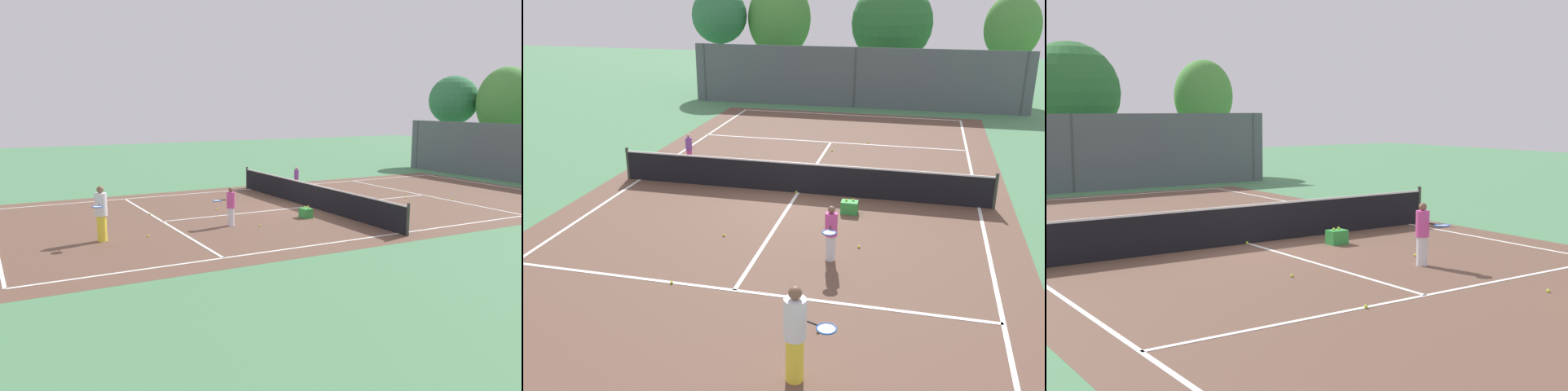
{
  "view_description": "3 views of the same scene",
  "coord_description": "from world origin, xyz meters",
  "views": [
    {
      "loc": [
        19.24,
        -12.47,
        4.28
      ],
      "look_at": [
        1.27,
        -2.99,
        0.9
      ],
      "focal_mm": 38.04,
      "sensor_mm": 36.0,
      "label": 1
    },
    {
      "loc": [
        3.61,
        -16.65,
        6.17
      ],
      "look_at": [
        0.11,
        -2.34,
        0.75
      ],
      "focal_mm": 39.23,
      "sensor_mm": 36.0,
      "label": 2
    },
    {
      "loc": [
        -9.35,
        -16.0,
        3.41
      ],
      "look_at": [
        0.6,
        -1.76,
        1.36
      ],
      "focal_mm": 51.01,
      "sensor_mm": 36.0,
      "label": 3
    }
  ],
  "objects": [
    {
      "name": "ball_crate",
      "position": [
        1.81,
        -1.33,
        0.18
      ],
      "size": [
        0.48,
        0.35,
        0.43
      ],
      "color": "green",
      "rests_on": "ground_plane"
    },
    {
      "name": "tennis_ball_6",
      "position": [
        2.36,
        -3.62,
        0.03
      ],
      "size": [
        0.07,
        0.07,
        0.07
      ],
      "primitive_type": "sphere",
      "color": "#CCE533",
      "rests_on": "ground_plane"
    },
    {
      "name": "tennis_ball_9",
      "position": [
        0.26,
        5.11,
        0.03
      ],
      "size": [
        0.07,
        0.07,
        0.07
      ],
      "primitive_type": "sphere",
      "color": "#CCE533",
      "rests_on": "ground_plane"
    },
    {
      "name": "tree_2",
      "position": [
        1.47,
        18.93,
        4.14
      ],
      "size": [
        4.77,
        4.77,
        6.53
      ],
      "color": "brown",
      "rests_on": "ground_plane"
    },
    {
      "name": "tree_3",
      "position": [
        8.14,
        18.3,
        4.01
      ],
      "size": [
        3.07,
        2.64,
        5.88
      ],
      "color": "brown",
      "rests_on": "ground_plane"
    },
    {
      "name": "tennis_ball_8",
      "position": [
        1.54,
        6.71,
        0.03
      ],
      "size": [
        0.07,
        0.07,
        0.07
      ],
      "primitive_type": "sphere",
      "color": "#CCE533",
      "rests_on": "ground_plane"
    },
    {
      "name": "court_surface",
      "position": [
        0.0,
        0.0,
        0.0
      ],
      "size": [
        13.0,
        25.0,
        0.01
      ],
      "color": "brown",
      "rests_on": "ground_plane"
    },
    {
      "name": "player_2",
      "position": [
        1.77,
        -4.47,
        0.72
      ],
      "size": [
        0.37,
        0.87,
        1.38
      ],
      "color": "silver",
      "rests_on": "ground_plane"
    },
    {
      "name": "tennis_ball_5",
      "position": [
        -1.17,
        -3.76,
        0.03
      ],
      "size": [
        0.07,
        0.07,
        0.07
      ],
      "primitive_type": "sphere",
      "color": "#CCE533",
      "rests_on": "ground_plane"
    },
    {
      "name": "tennis_net",
      "position": [
        0.0,
        0.0,
        0.51
      ],
      "size": [
        11.9,
        0.1,
        1.1
      ],
      "color": "#333833",
      "rests_on": "ground_plane"
    },
    {
      "name": "tennis_ball_7",
      "position": [
        -1.44,
        -6.44,
        0.03
      ],
      "size": [
        0.07,
        0.07,
        0.07
      ],
      "primitive_type": "sphere",
      "color": "#CCE533",
      "rests_on": "ground_plane"
    },
    {
      "name": "tennis_ball_0",
      "position": [
        -2.92,
        2.58,
        0.03
      ],
      "size": [
        0.07,
        0.07,
        0.07
      ],
      "primitive_type": "sphere",
      "color": "#CCE533",
      "rests_on": "ground_plane"
    },
    {
      "name": "tennis_ball_4",
      "position": [
        2.04,
        -7.53,
        0.03
      ],
      "size": [
        0.07,
        0.07,
        0.07
      ],
      "primitive_type": "sphere",
      "color": "#CCE533",
      "rests_on": "ground_plane"
    },
    {
      "name": "perimeter_fence",
      "position": [
        0.0,
        14.0,
        1.6
      ],
      "size": [
        18.0,
        0.12,
        3.2
      ],
      "color": "#515B60",
      "rests_on": "ground_plane"
    },
    {
      "name": "tennis_ball_1",
      "position": [
        -0.65,
        1.64,
        0.03
      ],
      "size": [
        0.07,
        0.07,
        0.07
      ],
      "primitive_type": "sphere",
      "color": "#CCE533",
      "rests_on": "ground_plane"
    },
    {
      "name": "ground_plane",
      "position": [
        0.0,
        0.0,
        0.0
      ],
      "size": [
        80.0,
        80.0,
        0.0
      ],
      "primitive_type": "plane",
      "color": "#4C8456"
    },
    {
      "name": "tennis_ball_10",
      "position": [
        -1.69,
        1.84,
        0.03
      ],
      "size": [
        0.07,
        0.07,
        0.07
      ],
      "primitive_type": "sphere",
      "color": "#CCE533",
      "rests_on": "ground_plane"
    },
    {
      "name": "tennis_ball_3",
      "position": [
        -0.05,
        -0.04,
        0.03
      ],
      "size": [
        0.07,
        0.07,
        0.07
      ],
      "primitive_type": "sphere",
      "color": "#CCE533",
      "rests_on": "ground_plane"
    }
  ]
}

